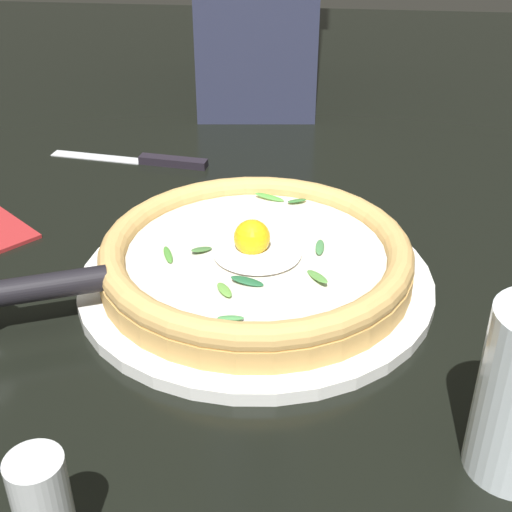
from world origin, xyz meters
TOP-DOWN VIEW (x-y plane):
  - ground_plane at (0.00, 0.00)m, footprint 2.40×2.40m
  - pizza_plate at (0.02, -0.02)m, footprint 0.32×0.32m
  - pizza at (0.02, -0.02)m, footprint 0.28×0.28m
  - pizza_cutter at (-0.17, -0.11)m, footprint 0.16×0.07m
  - table_knife at (-0.14, 0.25)m, footprint 0.21×0.04m

SIDE VIEW (x-z plane):
  - ground_plane at x=0.00m, z-range -0.03..0.00m
  - table_knife at x=-0.14m, z-range 0.00..0.01m
  - pizza_plate at x=0.02m, z-range 0.00..0.01m
  - pizza at x=0.02m, z-range 0.00..0.06m
  - pizza_cutter at x=-0.17m, z-range 0.00..0.08m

